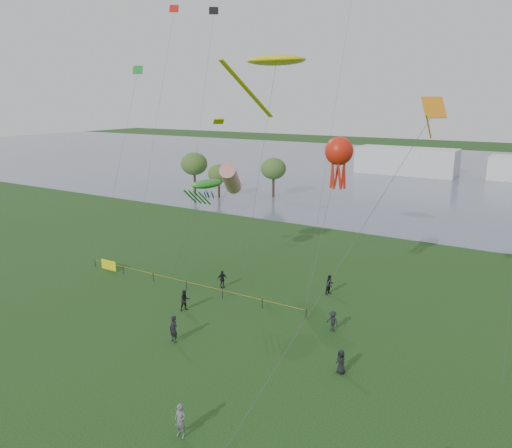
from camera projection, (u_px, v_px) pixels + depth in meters
The scene contains 18 objects.
ground_plane at pixel (168, 389), 29.68m from camera, with size 400.00×400.00×0.00m, color black.
lake at pixel (465, 175), 112.30m from camera, with size 400.00×120.00×0.08m, color slate.
pavilion_left at pixel (406, 161), 113.54m from camera, with size 22.00×8.00×6.00m, color silver.
trees at pixel (226, 168), 87.73m from camera, with size 18.33×9.52×7.46m.
fence at pixel (137, 272), 48.13m from camera, with size 24.07×0.07×1.05m.
kite_flyer at pixel (180, 421), 25.29m from camera, with size 0.67×0.44×1.83m, color slate.
spectator_a at pixel (185, 300), 40.51m from camera, with size 0.85×0.66×1.75m, color black.
spectator_b at pixel (332, 321), 36.92m from camera, with size 1.02×0.59×1.58m, color black.
spectator_c at pixel (222, 279), 45.44m from camera, with size 0.96×0.40×1.63m, color black.
spectator_d at pixel (341, 362), 31.24m from camera, with size 0.76×0.50×1.56m, color black.
spectator_f at pixel (174, 329), 35.23m from camera, with size 0.71×0.47×1.95m, color black.
spectator_g at pixel (330, 285), 43.90m from camera, with size 0.86×0.67×1.76m, color black.
kite_stingray at pixel (275, 61), 39.90m from camera, with size 5.13×10.08×20.18m.
kite_windsock at pixel (231, 179), 49.51m from camera, with size 4.15×9.15×10.90m.
kite_creature at pixel (207, 184), 46.07m from camera, with size 4.86×4.42×9.53m.
kite_octopus at pixel (339, 152), 37.88m from camera, with size 2.17×5.78×14.02m.
kite_delta at pixel (423, 127), 27.06m from camera, with size 6.73×12.42×16.91m.
small_kites at pixel (297, 8), 39.30m from camera, with size 37.57×14.33×12.33m.
Camera 1 is at (18.27, -19.74, 16.79)m, focal length 35.00 mm.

